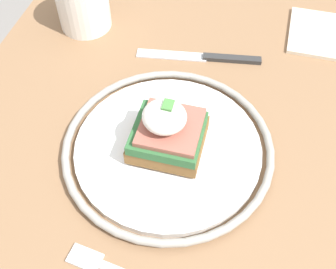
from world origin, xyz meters
TOP-DOWN VIEW (x-y plane):
  - dining_table at (0.00, 0.00)m, footprint 0.81×0.72m
  - plate at (-0.02, 0.05)m, footprint 0.27×0.27m
  - sandwich at (-0.03, 0.05)m, footprint 0.08×0.09m
  - knife at (0.16, 0.04)m, footprint 0.04×0.19m
  - cup at (0.19, 0.25)m, footprint 0.08×0.08m
  - napkin at (0.26, -0.14)m, footprint 0.11×0.13m

SIDE VIEW (x-z plane):
  - dining_table at x=0.00m, z-range 0.23..0.95m
  - knife at x=0.16m, z-range 0.72..0.73m
  - napkin at x=0.26m, z-range 0.72..0.73m
  - plate at x=-0.02m, z-range 0.72..0.74m
  - sandwich at x=-0.03m, z-range 0.73..0.80m
  - cup at x=0.19m, z-range 0.72..0.81m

